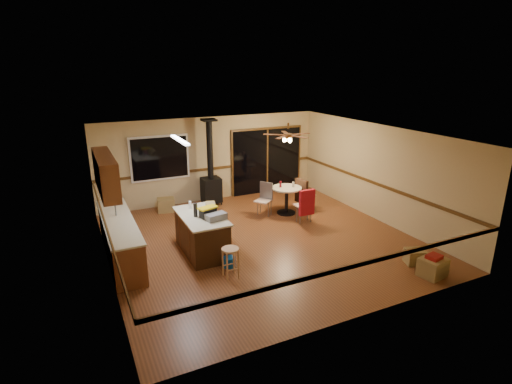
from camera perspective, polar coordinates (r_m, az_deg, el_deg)
floor at (r=9.81m, az=0.76°, el=-6.90°), size 7.00×7.00×0.00m
ceiling at (r=9.04m, az=0.83°, el=8.26°), size 7.00×7.00×0.00m
wall_back at (r=12.47m, az=-6.37°, el=4.70°), size 7.00×0.00×7.00m
wall_front at (r=6.60m, az=14.48°, el=-7.85°), size 7.00×0.00×7.00m
wall_left at (r=8.48m, az=-20.97°, el=-2.69°), size 0.00×7.00×7.00m
wall_right at (r=11.28m, az=16.97°, el=2.64°), size 0.00×7.00×7.00m
chair_rail at (r=9.44m, az=0.78°, el=-1.37°), size 7.00×7.00×0.08m
window at (r=11.97m, az=-13.58°, el=4.74°), size 1.72×0.10×1.32m
sliding_door at (r=13.21m, az=1.56°, el=4.43°), size 2.52×0.10×2.10m
lower_cabinets at (r=9.28m, az=-18.82°, el=-6.50°), size 0.60×3.00×0.86m
countertop at (r=9.11m, az=-19.10°, el=-3.91°), size 0.64×3.04×0.04m
upper_cabinets at (r=8.99m, az=-20.70°, el=2.48°), size 0.35×2.00×0.80m
kitchen_island at (r=9.12m, az=-7.76°, el=-5.94°), size 0.88×1.68×0.90m
wood_stove at (r=12.14m, az=-6.46°, el=1.55°), size 0.55×0.50×2.52m
ceiling_fan at (r=10.97m, az=4.60°, el=7.83°), size 0.24×0.24×0.55m
fluorescent_strip at (r=8.70m, az=-10.85°, el=7.31°), size 0.10×1.20×0.04m
toolbox_grey at (r=8.64m, az=-5.73°, el=-3.51°), size 0.48×0.33×0.14m
toolbox_black at (r=8.80m, az=-6.88°, el=-2.95°), size 0.40×0.28×0.20m
toolbox_yellow_lid at (r=8.76m, az=-6.90°, el=-2.25°), size 0.46×0.33×0.03m
box_on_island at (r=9.18m, az=-6.51°, el=-2.09°), size 0.27×0.32×0.19m
bottle_dark at (r=8.84m, az=-8.65°, el=-2.55°), size 0.12×0.12×0.31m
bottle_pink at (r=8.90m, az=-7.12°, el=-2.73°), size 0.08×0.08×0.20m
bottle_white at (r=9.36m, az=-9.40°, el=-1.84°), size 0.07×0.07×0.18m
bar_stool at (r=8.10m, az=-3.66°, el=-10.06°), size 0.36×0.36×0.63m
blue_bucket at (r=8.58m, az=-3.88°, el=-9.91°), size 0.34×0.34×0.22m
dining_table at (r=11.38m, az=4.39°, el=-0.55°), size 0.85×0.85×0.78m
glass_red at (r=11.29m, az=3.52°, el=1.12°), size 0.08×0.08×0.17m
glass_cream at (r=11.33m, az=5.34°, el=1.08°), size 0.07×0.07×0.15m
chair_left at (r=11.22m, az=1.27°, el=-0.45°), size 0.56×0.56×0.51m
chair_near at (r=10.69m, az=7.21°, el=-1.46°), size 0.44×0.46×0.70m
chair_right at (r=11.62m, az=6.61°, el=0.13°), size 0.54×0.51×0.70m
box_under_window at (r=11.91m, az=-12.73°, el=-1.81°), size 0.54×0.47×0.39m
box_corner_a at (r=8.93m, az=23.92°, el=-9.79°), size 0.57×0.51×0.39m
box_corner_b at (r=9.32m, az=21.76°, el=-8.56°), size 0.49×0.45×0.32m
box_small_red at (r=8.83m, az=24.11°, el=-8.45°), size 0.32×0.29×0.08m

